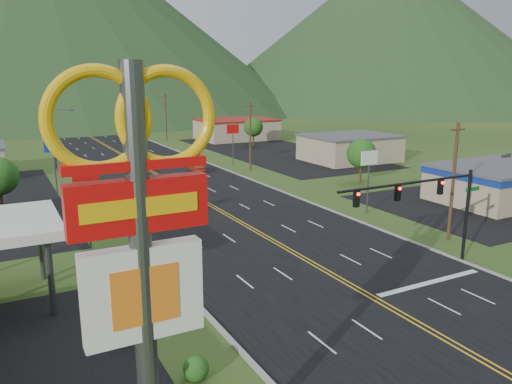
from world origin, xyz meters
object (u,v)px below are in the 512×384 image
pylon_sign (141,246)px  streetlight_west (56,134)px  car_dark_mid (187,204)px  car_red_far (197,168)px  traffic_signal (429,198)px

pylon_sign → streetlight_west: size_ratio=1.56×
pylon_sign → car_dark_mid: 39.37m
pylon_sign → streetlight_west: bearing=85.5°
pylon_sign → car_red_far: (22.81, 55.22, -8.66)m
streetlight_west → traffic_signal: bearing=-72.0°
pylon_sign → car_dark_mid: bearing=68.5°
pylon_sign → car_red_far: size_ratio=3.62×
streetlight_west → car_red_far: (17.49, -12.78, -4.54)m
traffic_signal → car_red_far: size_ratio=3.39×
traffic_signal → pylon_sign: bearing=-152.9°
streetlight_west → car_dark_mid: 33.76m
pylon_sign → streetlight_west: (5.32, 68.00, -4.12)m
pylon_sign → traffic_signal: 26.67m
car_dark_mid → car_red_far: (8.71, 19.50, 0.02)m
traffic_signal → car_red_far: bearing=90.9°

